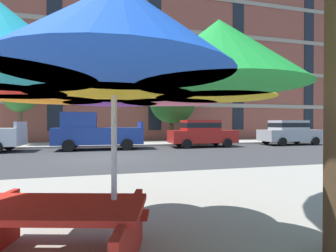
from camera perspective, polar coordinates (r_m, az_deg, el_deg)
The scene contains 10 objects.
ground_plane at distance 11.75m, azimuth -13.66°, elevation -7.06°, with size 120.00×120.00×0.00m, color #38383A.
sidewalk_far at distance 18.50m, azimuth -13.79°, elevation -4.06°, with size 56.00×3.60×0.12m, color #B2ADA3.
apartment_building at distance 27.82m, azimuth -13.92°, elevation 17.39°, with size 47.09×12.08×19.20m.
pickup_blue at distance 15.36m, azimuth -16.49°, elevation -1.41°, with size 5.10×2.12×2.20m.
sedan_red at distance 16.53m, azimuth 7.73°, elevation -1.52°, with size 4.40×1.98×1.78m.
sedan_silver at distance 20.10m, azimuth 26.20°, elevation -1.20°, with size 4.40×1.98×1.78m.
street_tree_left at distance 19.64m, azimuth -30.99°, elevation 5.90°, with size 2.26×2.33×4.50m.
street_tree_middle at distance 18.86m, azimuth 1.05°, elevation 5.87°, with size 3.50×3.30×5.01m.
patio_umbrella at distance 2.70m, azimuth -12.39°, elevation 12.82°, with size 3.64×3.64×2.49m.
picnic_table at distance 2.89m, azimuth -25.37°, elevation -21.43°, with size 2.13×1.93×0.77m.
Camera 1 is at (-0.07, -11.64, 1.57)m, focal length 26.42 mm.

